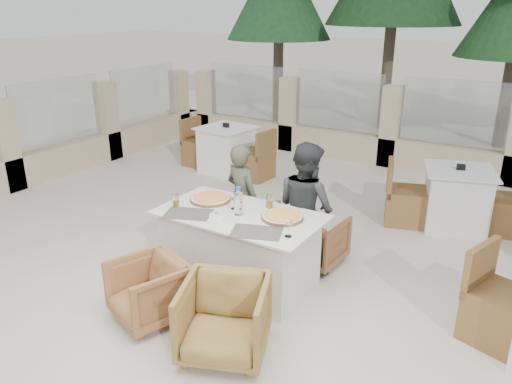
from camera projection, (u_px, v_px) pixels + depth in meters
The scene contains 24 objects.
ground at pixel (236, 284), 5.08m from camera, with size 80.00×80.00×0.00m, color beige.
sand_patch at pixel (477, 93), 16.21m from camera, with size 30.00×16.00×0.01m, color beige.
perimeter_wall_far at pixel (391, 121), 8.62m from camera, with size 10.00×0.34×1.60m, color beige, non-canonical shape.
perimeter_wall_left at pixel (61, 126), 8.22m from camera, with size 0.34×7.00×1.60m, color tan, non-canonical shape.
pine_far_left at pixel (279, 2), 11.42m from camera, with size 2.42×2.42×5.50m, color #214D27.
dining_table at pixel (240, 249), 4.98m from camera, with size 1.60×0.90×0.77m, color silver, non-canonical shape.
placemat_near_left at pixel (188, 214), 4.84m from camera, with size 0.45×0.30×0.00m, color #544E48.
placemat_near_right at pixel (256, 232), 4.45m from camera, with size 0.45×0.30×0.00m, color #58524C.
pizza_left at pixel (210, 198), 5.16m from camera, with size 0.42×0.42×0.05m, color #EC5220.
pizza_right at pixel (282, 216), 4.72m from camera, with size 0.40×0.40×0.05m, color orange.
water_bottle at pixel (238, 201), 4.77m from camera, with size 0.08×0.08×0.28m, color #C1E1FE.
wine_glass_centre at pixel (234, 200), 4.93m from camera, with size 0.08×0.08×0.18m, color white, non-canonical shape.
wine_glass_corner at pixel (288, 227), 4.33m from camera, with size 0.08×0.08×0.18m, color silver, non-canonical shape.
beer_glass_left at pixel (176, 200), 5.00m from camera, with size 0.06×0.06×0.13m, color orange.
beer_glass_right at pixel (269, 201), 4.97m from camera, with size 0.07×0.07×0.14m, color gold.
olive_dish at pixel (217, 214), 4.77m from camera, with size 0.11×0.11×0.04m, color white, non-canonical shape.
armchair_far_left at pixel (243, 225), 5.73m from camera, with size 0.64×0.65×0.59m, color olive.
armchair_far_right at pixel (316, 240), 5.44m from camera, with size 0.58×0.60×0.54m, color brown.
armchair_near_left at pixel (149, 291), 4.44m from camera, with size 0.60×0.62×0.56m, color #9B6338.
armchair_near_right at pixel (224, 319), 3.99m from camera, with size 0.67×0.69×0.63m, color olive.
diner_left at pixel (242, 199), 5.57m from camera, with size 0.46×0.30×1.27m, color #494E39.
diner_right at pixel (306, 207), 5.18m from camera, with size 0.68×0.53×1.40m, color #333638.
bg_table_a at pixel (227, 150), 8.42m from camera, with size 1.64×0.82×0.77m, color white, non-canonical shape.
bg_table_b at pixel (456, 199), 6.28m from camera, with size 1.64×0.82×0.77m, color silver, non-canonical shape.
Camera 1 is at (2.52, -3.65, 2.67)m, focal length 35.00 mm.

